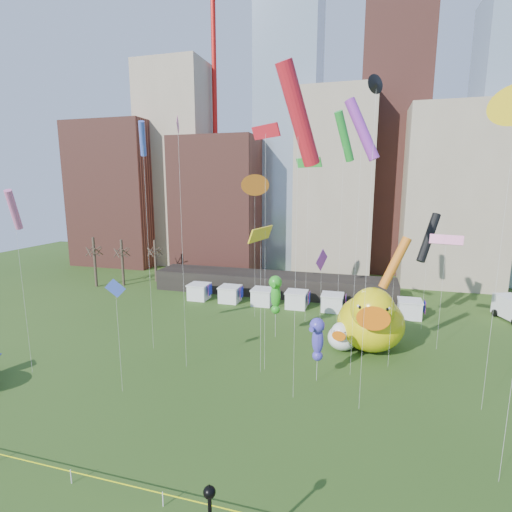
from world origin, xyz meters
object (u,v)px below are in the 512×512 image
(big_duck, at_px, (371,320))
(seahorse_purple, at_px, (318,336))
(seahorse_green, at_px, (275,292))
(small_duck, at_px, (342,336))

(big_duck, bearing_deg, seahorse_purple, -120.89)
(big_duck, relative_size, seahorse_green, 1.31)
(big_duck, distance_m, small_duck, 3.43)
(big_duck, distance_m, seahorse_purple, 9.27)
(big_duck, xyz_separation_m, seahorse_purple, (-4.58, -8.00, 0.88))
(seahorse_purple, bearing_deg, seahorse_green, 146.47)
(seahorse_green, distance_m, seahorse_purple, 10.59)
(small_duck, height_order, seahorse_purple, seahorse_purple)
(small_duck, bearing_deg, seahorse_purple, -95.91)
(seahorse_green, bearing_deg, big_duck, -4.92)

